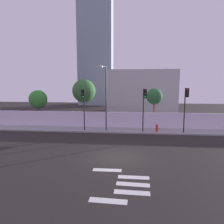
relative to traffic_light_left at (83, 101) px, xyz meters
The scene contains 14 objects.
ground_plane 8.90m from the traffic_light_left, 59.38° to the right, with size 80.00×80.00×0.00m, color black.
sidewalk 5.49m from the traffic_light_left, 15.23° to the left, with size 36.00×2.40×0.15m, color gray.
perimeter_wall 5.40m from the traffic_light_left, 30.15° to the left, with size 36.00×0.18×1.80m, color silver.
crosswalk_marking 12.61m from the traffic_light_left, 66.99° to the right, with size 3.45×3.89×0.01m.
traffic_light_left is the anchor object (origin of this frame).
traffic_light_center 10.57m from the traffic_light_left, ahead, with size 0.35×1.09×4.70m.
traffic_light_right 6.37m from the traffic_light_left, ahead, with size 0.35×1.62×4.60m.
street_lamp_curbside 2.44m from the traffic_light_left, 11.36° to the left, with size 0.82×1.88×6.94m.
fire_hydrant 8.35m from the traffic_light_left, ahead, with size 0.44×0.26×0.82m.
roadside_tree_leftmost 7.69m from the traffic_light_left, 151.32° to the left, with size 2.31×2.31×4.42m.
roadside_tree_midleft 3.88m from the traffic_light_left, 102.20° to the left, with size 2.87×2.87×5.78m.
roadside_tree_midright 8.61m from the traffic_light_left, 25.39° to the left, with size 1.94×1.94×4.71m.
low_building_distant 17.76m from the traffic_light_left, 67.67° to the left, with size 11.91×6.00×7.52m, color #B2B2B2.
tower_on_skyline 30.81m from the traffic_light_left, 97.27° to the left, with size 7.81×5.00×29.51m, color gray.
Camera 1 is at (1.05, -14.77, 5.46)m, focal length 33.74 mm.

